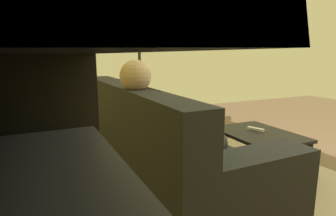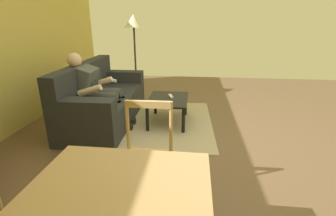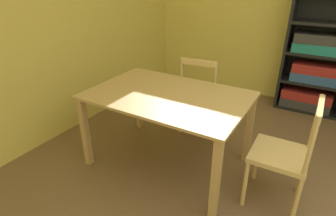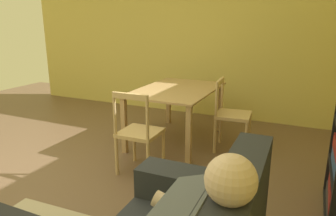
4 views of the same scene
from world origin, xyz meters
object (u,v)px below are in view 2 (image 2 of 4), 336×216
(person_lounging, at_px, (95,89))
(floor_lamp, at_px, (134,29))
(tv_remote, at_px, (171,96))
(dining_chair_facing_couch, at_px, (147,160))
(coffee_table, at_px, (168,102))
(couch, at_px, (102,101))

(person_lounging, xyz_separation_m, floor_lamp, (1.47, -0.27, 0.81))
(tv_remote, xyz_separation_m, dining_chair_facing_couch, (-1.99, -0.00, 0.04))
(coffee_table, bearing_deg, floor_lamp, 33.26)
(dining_chair_facing_couch, relative_size, floor_lamp, 0.55)
(couch, xyz_separation_m, coffee_table, (0.04, -1.07, 0.01))
(floor_lamp, bearing_deg, tv_remote, -143.64)
(person_lounging, xyz_separation_m, tv_remote, (0.34, -1.11, -0.17))
(person_lounging, bearing_deg, floor_lamp, -10.54)
(person_lounging, height_order, tv_remote, person_lounging)
(tv_remote, relative_size, floor_lamp, 0.10)
(couch, distance_m, floor_lamp, 1.67)
(dining_chair_facing_couch, bearing_deg, person_lounging, 33.91)
(couch, xyz_separation_m, tv_remote, (0.12, -1.10, 0.08))
(couch, height_order, coffee_table, couch)
(couch, bearing_deg, floor_lamp, -11.90)
(tv_remote, bearing_deg, floor_lamp, -72.85)
(floor_lamp, bearing_deg, dining_chair_facing_couch, -165.02)
(couch, height_order, floor_lamp, floor_lamp)
(couch, height_order, dining_chair_facing_couch, couch)
(person_lounging, xyz_separation_m, coffee_table, (0.25, -1.07, -0.24))
(person_lounging, distance_m, tv_remote, 1.17)
(tv_remote, height_order, dining_chair_facing_couch, dining_chair_facing_couch)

